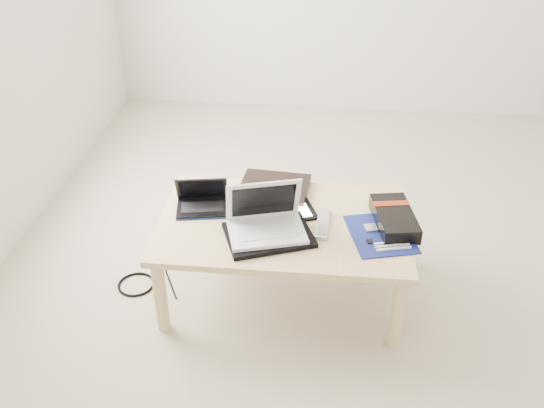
# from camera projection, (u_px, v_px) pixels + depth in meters

# --- Properties ---
(ground) EXTENTS (4.00, 4.00, 0.00)m
(ground) POSITION_uv_depth(u_px,v_px,m) (400.00, 273.00, 2.99)
(ground) COLOR beige
(ground) RESTS_ON ground
(coffee_table) EXTENTS (1.10, 0.70, 0.40)m
(coffee_table) POSITION_uv_depth(u_px,v_px,m) (284.00, 230.00, 2.70)
(coffee_table) COLOR #E3C089
(coffee_table) RESTS_ON ground
(book) EXTENTS (0.34, 0.30, 0.03)m
(book) POSITION_uv_depth(u_px,v_px,m) (274.00, 188.00, 2.88)
(book) COLOR black
(book) RESTS_ON coffee_table
(netbook) EXTENTS (0.26, 0.21, 0.16)m
(netbook) POSITION_uv_depth(u_px,v_px,m) (202.00, 202.00, 2.74)
(netbook) COLOR black
(netbook) RESTS_ON coffee_table
(tablet) EXTENTS (0.29, 0.26, 0.01)m
(tablet) POSITION_uv_depth(u_px,v_px,m) (287.00, 211.00, 2.72)
(tablet) COLOR black
(tablet) RESTS_ON coffee_table
(remote) EXTENTS (0.06, 0.23, 0.02)m
(remote) POSITION_uv_depth(u_px,v_px,m) (323.00, 224.00, 2.63)
(remote) COLOR #ACADB1
(remote) RESTS_ON coffee_table
(neoprene_sleeve) EXTENTS (0.42, 0.37, 0.02)m
(neoprene_sleeve) POSITION_uv_depth(u_px,v_px,m) (269.00, 235.00, 2.57)
(neoprene_sleeve) COLOR black
(neoprene_sleeve) RESTS_ON coffee_table
(white_laptop) EXTENTS (0.37, 0.30, 0.22)m
(white_laptop) POSITION_uv_depth(u_px,v_px,m) (266.00, 221.00, 2.56)
(white_laptop) COLOR white
(white_laptop) RESTS_ON neoprene_sleeve
(motherboard) EXTENTS (0.32, 0.37, 0.01)m
(motherboard) POSITION_uv_depth(u_px,v_px,m) (381.00, 234.00, 2.58)
(motherboard) COLOR #0D1157
(motherboard) RESTS_ON coffee_table
(gpu_box) EXTENTS (0.21, 0.34, 0.07)m
(gpu_box) POSITION_uv_depth(u_px,v_px,m) (394.00, 218.00, 2.63)
(gpu_box) COLOR black
(gpu_box) RESTS_ON coffee_table
(cable_coil) EXTENTS (0.11, 0.11, 0.01)m
(cable_coil) POSITION_uv_depth(u_px,v_px,m) (265.00, 225.00, 2.64)
(cable_coil) COLOR black
(cable_coil) RESTS_ON coffee_table
(floor_cable_coil) EXTENTS (0.18, 0.18, 0.01)m
(floor_cable_coil) POSITION_uv_depth(u_px,v_px,m) (136.00, 284.00, 2.91)
(floor_cable_coil) COLOR black
(floor_cable_coil) RESTS_ON ground
(floor_cable_trail) EXTENTS (0.17, 0.33, 0.01)m
(floor_cable_trail) POSITION_uv_depth(u_px,v_px,m) (168.00, 276.00, 2.97)
(floor_cable_trail) COLOR black
(floor_cable_trail) RESTS_ON ground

